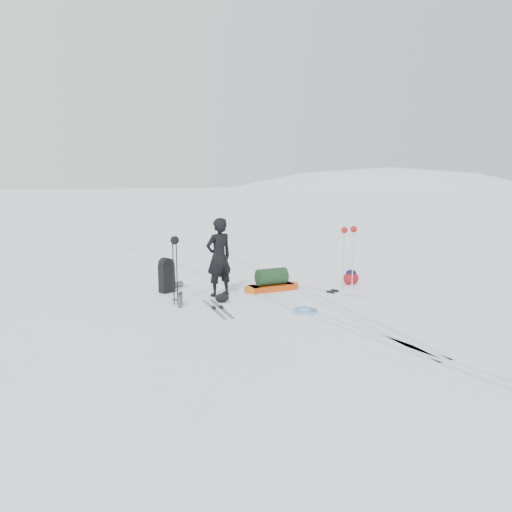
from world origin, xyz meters
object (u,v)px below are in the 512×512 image
object	(u,v)px
skier	(219,257)
ski_poles_black	(175,249)
expedition_rucksack	(168,276)
pulk_sled	(272,282)

from	to	relation	value
skier	ski_poles_black	size ratio (longest dim) A/B	1.21
ski_poles_black	expedition_rucksack	bearing A→B (deg)	81.50
expedition_rucksack	ski_poles_black	bearing A→B (deg)	-116.91
skier	expedition_rucksack	size ratio (longest dim) A/B	2.16
skier	pulk_sled	world-z (taller)	skier
pulk_sled	ski_poles_black	world-z (taller)	ski_poles_black
pulk_sled	ski_poles_black	bearing A→B (deg)	-171.68
skier	ski_poles_black	bearing A→B (deg)	6.51
pulk_sled	skier	bearing A→B (deg)	178.88
expedition_rucksack	skier	bearing A→B (deg)	-61.83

